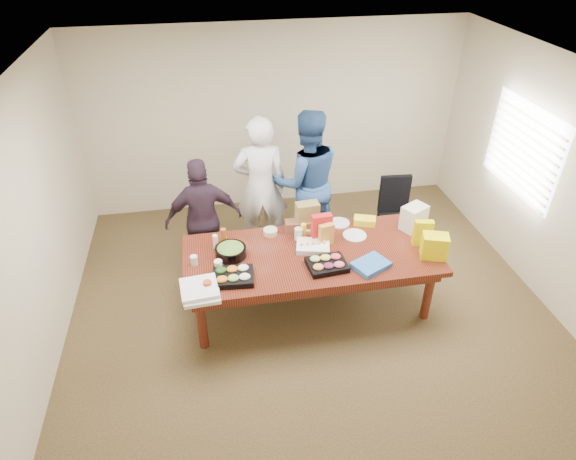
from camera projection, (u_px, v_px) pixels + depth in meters
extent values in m
cube|color=#47301E|center=(309.00, 304.00, 5.83)|extent=(5.50, 5.00, 0.02)
cube|color=white|center=(317.00, 75.00, 4.31)|extent=(5.50, 5.00, 0.02)
cube|color=beige|center=(275.00, 119.00, 7.11)|extent=(5.50, 0.04, 2.70)
cube|color=beige|center=(400.00, 413.00, 3.03)|extent=(5.50, 0.04, 2.70)
cube|color=beige|center=(31.00, 233.00, 4.66)|extent=(0.04, 5.00, 2.70)
cube|color=beige|center=(552.00, 184.00, 5.47)|extent=(0.04, 5.00, 2.70)
cube|color=white|center=(522.00, 150.00, 5.87)|extent=(0.03, 1.40, 1.10)
cube|color=beige|center=(519.00, 150.00, 5.87)|extent=(0.04, 1.36, 1.00)
cube|color=#4C1C0F|center=(310.00, 279.00, 5.61)|extent=(2.80, 1.20, 0.75)
cube|color=black|center=(397.00, 218.00, 6.49)|extent=(0.53, 0.53, 0.97)
imported|color=silver|center=(261.00, 187.00, 6.24)|extent=(0.71, 0.49, 1.90)
imported|color=navy|center=(306.00, 181.00, 6.33)|extent=(0.96, 0.76, 1.93)
imported|color=#2C1D2A|center=(204.00, 219.00, 5.91)|extent=(0.96, 0.48, 1.58)
cube|color=black|center=(233.00, 277.00, 5.01)|extent=(0.44, 0.36, 0.06)
cube|color=black|center=(327.00, 265.00, 5.18)|extent=(0.43, 0.36, 0.06)
cube|color=white|center=(313.00, 246.00, 5.45)|extent=(0.42, 0.35, 0.06)
cylinder|color=black|center=(231.00, 252.00, 5.33)|extent=(0.39, 0.39, 0.11)
cube|color=#2C68B4|center=(371.00, 265.00, 5.18)|extent=(0.45, 0.41, 0.05)
cube|color=red|center=(321.00, 228.00, 5.52)|extent=(0.23, 0.11, 0.33)
cube|color=#E8D402|center=(423.00, 233.00, 5.46)|extent=(0.22, 0.12, 0.31)
cube|color=#CD8933|center=(326.00, 234.00, 5.48)|extent=(0.18, 0.11, 0.26)
cylinder|color=silver|center=(298.00, 234.00, 5.59)|extent=(0.10, 0.10, 0.14)
cylinder|color=yellow|center=(303.00, 231.00, 5.61)|extent=(0.06, 0.06, 0.18)
cylinder|color=brown|center=(224.00, 237.00, 5.49)|extent=(0.08, 0.08, 0.20)
cylinder|color=white|center=(216.00, 242.00, 5.44)|extent=(0.06, 0.06, 0.17)
cube|color=yellow|center=(365.00, 221.00, 5.87)|extent=(0.29, 0.23, 0.09)
cube|color=brown|center=(299.00, 226.00, 5.73)|extent=(0.34, 0.17, 0.13)
cube|color=olive|center=(307.00, 216.00, 5.71)|extent=(0.27, 0.17, 0.35)
cylinder|color=red|center=(208.00, 286.00, 4.86)|extent=(0.10, 0.10, 0.11)
cylinder|color=white|center=(218.00, 265.00, 5.12)|extent=(0.09, 0.09, 0.12)
cylinder|color=silver|center=(194.00, 260.00, 5.20)|extent=(0.10, 0.10, 0.11)
cube|color=white|center=(201.00, 293.00, 4.82)|extent=(0.38, 0.38, 0.04)
cube|color=white|center=(199.00, 288.00, 4.82)|extent=(0.39, 0.39, 0.04)
cylinder|color=white|center=(355.00, 235.00, 5.67)|extent=(0.29, 0.29, 0.02)
cylinder|color=silver|center=(339.00, 223.00, 5.89)|extent=(0.31, 0.31, 0.02)
cylinder|color=silver|center=(306.00, 230.00, 5.73)|extent=(0.17, 0.17, 0.05)
cylinder|color=beige|center=(270.00, 232.00, 5.69)|extent=(0.20, 0.20, 0.07)
cube|color=silver|center=(414.00, 218.00, 5.73)|extent=(0.34, 0.31, 0.30)
cube|color=#F6EB03|center=(434.00, 246.00, 5.28)|extent=(0.32, 0.27, 0.27)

